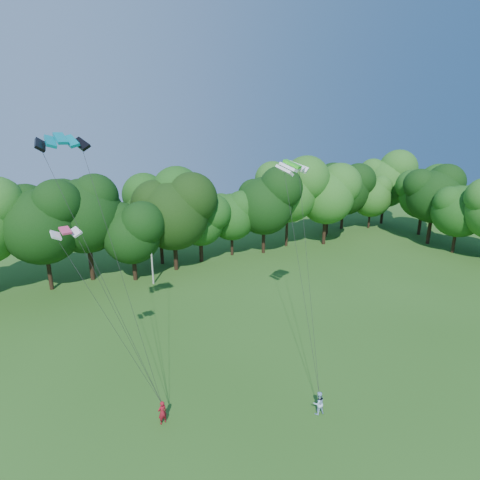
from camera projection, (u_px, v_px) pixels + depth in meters
utility_pole at (151, 253)px, 42.95m from camera, size 1.45×0.52×7.48m
kite_flyer_left at (162, 412)px, 22.84m from camera, size 0.63×0.47×1.57m
kite_flyer_right at (319, 403)px, 23.63m from camera, size 0.87×0.74×1.57m
kite_teal at (60, 138)px, 21.43m from camera, size 2.87×1.48×0.68m
kite_green at (292, 164)px, 27.87m from camera, size 3.34×2.52×0.66m
kite_pink at (65, 230)px, 21.51m from camera, size 1.72×1.04×0.36m
tree_back_center at (173, 204)px, 46.14m from camera, size 9.49×9.49×13.80m
tree_back_east at (329, 195)px, 63.36m from camera, size 7.60×7.60×11.06m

